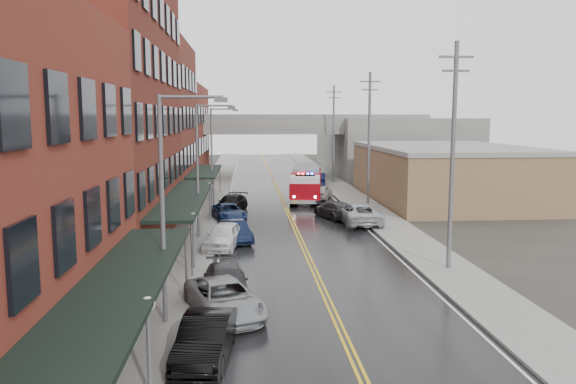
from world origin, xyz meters
TOP-DOWN VIEW (x-y plane):
  - road at (0.00, 30.00)m, footprint 11.00×160.00m
  - sidewalk_left at (-7.30, 30.00)m, footprint 3.00×160.00m
  - sidewalk_right at (7.30, 30.00)m, footprint 3.00×160.00m
  - curb_left at (-5.65, 30.00)m, footprint 0.30×160.00m
  - curb_right at (5.65, 30.00)m, footprint 0.30×160.00m
  - brick_building_b at (-13.30, 23.00)m, footprint 9.00×20.00m
  - brick_building_c at (-13.30, 40.50)m, footprint 9.00×15.00m
  - brick_building_far at (-13.30, 58.00)m, footprint 9.00×20.00m
  - tan_building at (16.00, 40.00)m, footprint 14.00×22.00m
  - right_far_block at (18.00, 70.00)m, footprint 18.00×30.00m
  - awning_0 at (-7.49, 4.00)m, footprint 2.60×16.00m
  - awning_1 at (-7.49, 23.00)m, footprint 2.60×18.00m
  - awning_2 at (-7.49, 40.50)m, footprint 2.60×13.00m
  - globe_lamp_0 at (-6.40, 2.00)m, footprint 0.44×0.44m
  - globe_lamp_1 at (-6.40, 16.00)m, footprint 0.44×0.44m
  - globe_lamp_2 at (-6.40, 30.00)m, footprint 0.44×0.44m
  - street_lamp_0 at (-6.55, 8.00)m, footprint 2.64×0.22m
  - street_lamp_1 at (-6.55, 24.00)m, footprint 2.64×0.22m
  - street_lamp_2 at (-6.55, 40.00)m, footprint 2.64×0.22m
  - utility_pole_0 at (7.20, 15.00)m, footprint 1.80×0.24m
  - utility_pole_1 at (7.20, 35.00)m, footprint 1.80×0.24m
  - utility_pole_2 at (7.20, 55.00)m, footprint 1.80×0.24m
  - overpass at (0.00, 62.00)m, footprint 40.00×10.00m
  - fire_truck at (2.27, 40.31)m, footprint 4.51×9.16m
  - parked_car_left_1 at (-5.00, 4.70)m, footprint 2.10×4.71m
  - parked_car_left_2 at (-4.53, 8.93)m, footprint 3.98×5.76m
  - parked_car_left_3 at (-4.54, 11.30)m, footprint 2.40×4.98m
  - parked_car_left_4 at (-5.00, 20.99)m, footprint 2.87×5.01m
  - parked_car_left_5 at (-4.34, 22.80)m, footprint 2.59×4.44m
  - parked_car_left_6 at (-5.00, 30.65)m, footprint 3.32×5.16m
  - parked_car_left_7 at (-4.89, 34.80)m, footprint 3.27×5.35m
  - parked_car_right_0 at (5.00, 28.20)m, footprint 2.88×6.04m
  - parked_car_right_1 at (3.60, 30.82)m, footprint 3.40×5.23m
  - parked_car_right_2 at (3.98, 41.80)m, footprint 3.05×4.56m
  - parked_car_right_3 at (5.00, 52.20)m, footprint 2.36×5.05m

SIDE VIEW (x-z plane):
  - road at x=0.00m, z-range 0.00..0.02m
  - sidewalk_left at x=-7.30m, z-range 0.00..0.15m
  - sidewalk_right at x=7.30m, z-range 0.00..0.15m
  - curb_left at x=-5.65m, z-range 0.00..0.15m
  - curb_right at x=5.65m, z-range 0.00..0.15m
  - parked_car_left_6 at x=-5.00m, z-range 0.00..1.32m
  - parked_car_left_5 at x=-4.34m, z-range 0.00..1.38m
  - parked_car_left_3 at x=-4.54m, z-range 0.00..1.40m
  - parked_car_right_1 at x=3.60m, z-range 0.00..1.41m
  - parked_car_right_2 at x=3.98m, z-range 0.00..1.44m
  - parked_car_left_7 at x=-4.89m, z-range 0.00..1.45m
  - parked_car_left_2 at x=-4.53m, z-range 0.00..1.46m
  - parked_car_left_1 at x=-5.00m, z-range 0.00..1.50m
  - parked_car_right_3 at x=5.00m, z-range 0.00..1.60m
  - parked_car_left_4 at x=-5.00m, z-range 0.00..1.61m
  - parked_car_right_0 at x=5.00m, z-range 0.00..1.66m
  - fire_truck at x=2.27m, z-range 0.14..3.37m
  - globe_lamp_0 at x=-6.40m, z-range 0.75..3.87m
  - globe_lamp_1 at x=-6.40m, z-range 0.75..3.87m
  - globe_lamp_2 at x=-6.40m, z-range 0.75..3.87m
  - tan_building at x=16.00m, z-range 0.00..5.00m
  - awning_2 at x=-7.49m, z-range 1.44..4.53m
  - awning_0 at x=-7.49m, z-range 1.44..4.53m
  - awning_1 at x=-7.49m, z-range 1.44..4.53m
  - right_far_block at x=18.00m, z-range 0.00..8.00m
  - street_lamp_0 at x=-6.55m, z-range 0.69..9.69m
  - street_lamp_1 at x=-6.55m, z-range 0.69..9.69m
  - street_lamp_2 at x=-6.55m, z-range 0.69..9.69m
  - overpass at x=0.00m, z-range 2.24..9.74m
  - brick_building_far at x=-13.30m, z-range 0.00..12.00m
  - utility_pole_0 at x=7.20m, z-range 0.31..12.31m
  - utility_pole_1 at x=7.20m, z-range 0.31..12.31m
  - utility_pole_2 at x=7.20m, z-range 0.31..12.31m
  - brick_building_c at x=-13.30m, z-range 0.00..15.00m
  - brick_building_b at x=-13.30m, z-range 0.00..18.00m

